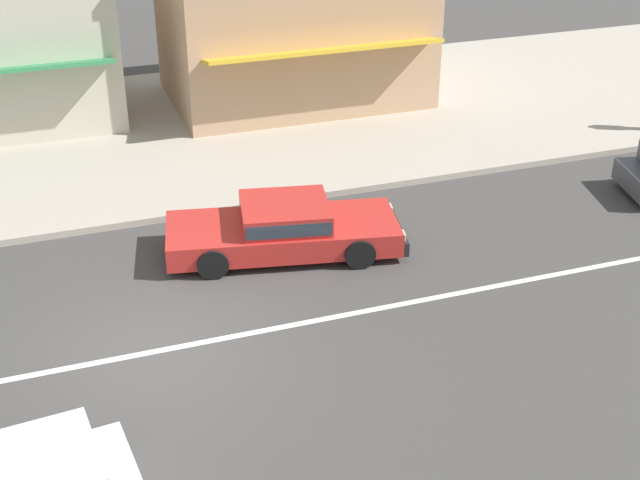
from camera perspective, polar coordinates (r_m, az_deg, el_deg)
ground_plane at (r=15.09m, az=-10.48°, el=-7.03°), size 160.00×160.00×0.00m
lane_centre_stripe at (r=15.09m, az=-10.49°, el=-7.02°), size 50.40×0.14×0.01m
kerb_strip at (r=23.61m, az=-14.57°, el=6.08°), size 68.00×10.00×0.15m
sedan_red_4 at (r=17.53m, az=-2.29°, el=0.80°), size 4.88×2.59×1.06m
shopfront_corner_warung at (r=25.29m, az=-1.73°, el=14.96°), size 7.06×5.49×5.34m
shopfront_mid_block at (r=24.97m, az=-18.74°, el=13.39°), size 4.62×5.22×5.36m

